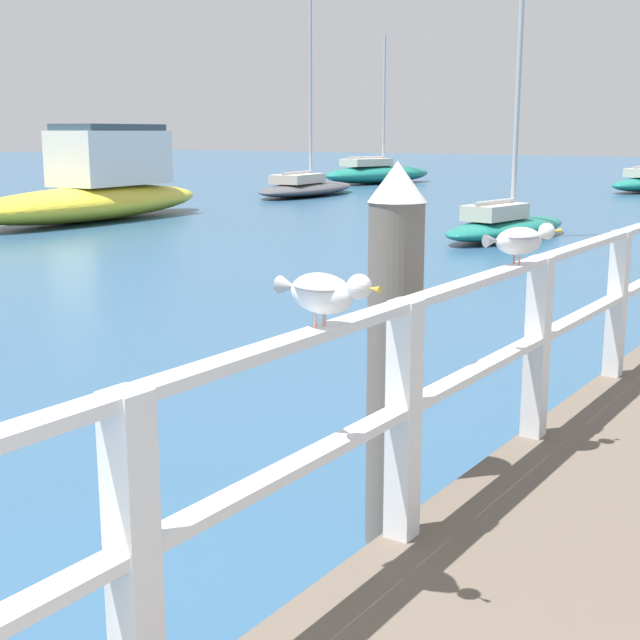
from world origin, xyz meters
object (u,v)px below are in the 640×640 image
Objects in this scene: dock_piling_near at (394,357)px; boat_2 at (377,173)px; seagull_foreground at (323,291)px; seagull_background at (520,239)px; boat_6 at (506,224)px; boat_0 at (306,186)px; boat_3 at (97,188)px.

boat_2 is at bearing 120.50° from dock_piling_near.
seagull_background is at bearing -172.41° from seagull_foreground.
boat_0 is at bearing 150.48° from boat_6.
seagull_foreground is 34.54m from boat_2.
seagull_background is 0.05× the size of boat_3.
boat_6 is (-4.79, 13.14, -0.70)m from dock_piling_near.
boat_6 is (-5.17, 12.47, -1.26)m from seagull_background.
seagull_foreground is 19.69m from boat_3.
dock_piling_near is 0.29× the size of boat_0.
boat_0 is at bearing 161.29° from seagull_background.
boat_0 is 9.71m from boat_3.
seagull_background is 0.06× the size of boat_0.
dock_piling_near is 0.37× the size of boat_6.
boat_0 is 1.15× the size of boat_2.
boat_0 is (-15.60, 22.28, -1.26)m from seagull_foreground.
seagull_foreground is at bearing -62.54° from boat_6.
boat_0 is at bearing -62.21° from boat_2.
boat_0 reaches higher than seagull_background.
boat_0 is at bearing 87.48° from boat_3.
boat_3 is at bearing 178.54° from seagull_background.
boat_3 is (-15.10, 10.70, -0.80)m from seagull_background.
boat_0 reaches higher than seagull_foreground.
seagull_foreground is 0.09× the size of boat_6.
boat_3 is at bearing -93.52° from boat_0.
boat_3 is 10.10m from boat_6.
boat_2 is 1.11× the size of boat_6.
boat_2 is (-17.27, 29.89, -1.14)m from seagull_foreground.
boat_2 is 0.76× the size of boat_3.
seagull_background is 18.52m from boat_3.
dock_piling_near is 14.00m from boat_6.
boat_0 is 0.88× the size of boat_3.
seagull_background is 0.08× the size of boat_6.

